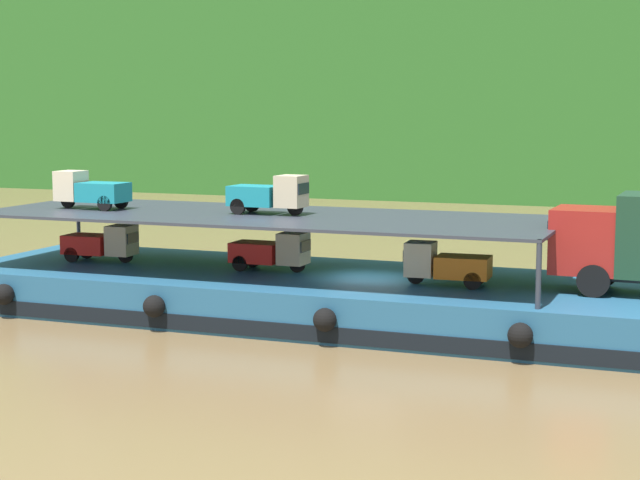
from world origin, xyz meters
TOP-DOWN VIEW (x-y plane):
  - ground_plane at (0.00, 0.00)m, footprint 400.00×400.00m
  - cargo_barge at (0.00, -0.03)m, footprint 29.44×8.39m
  - cargo_rack at (-3.80, 0.00)m, footprint 20.24×7.01m
  - mini_truck_lower_stern at (-10.43, -0.09)m, footprint 2.79×1.28m
  - mini_truck_lower_aft at (-3.66, 0.19)m, footprint 2.75×1.22m
  - mini_truck_lower_mid at (2.81, -0.55)m, footprint 2.79×1.29m
  - mini_truck_upper_stern at (-10.61, -0.48)m, footprint 2.75×1.22m
  - mini_truck_upper_mid at (-3.70, 0.14)m, footprint 2.78×1.27m

SIDE VIEW (x-z plane):
  - ground_plane at x=0.00m, z-range 0.00..0.00m
  - cargo_barge at x=0.00m, z-range 0.00..1.50m
  - mini_truck_lower_stern at x=-10.43m, z-range 1.50..2.88m
  - mini_truck_lower_aft at x=-3.66m, z-range 1.50..2.88m
  - mini_truck_lower_mid at x=2.81m, z-range 1.50..2.88m
  - cargo_rack at x=-3.80m, z-range 2.44..4.44m
  - mini_truck_upper_stern at x=-10.61m, z-range 3.50..4.88m
  - mini_truck_upper_mid at x=-3.70m, z-range 3.50..4.88m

